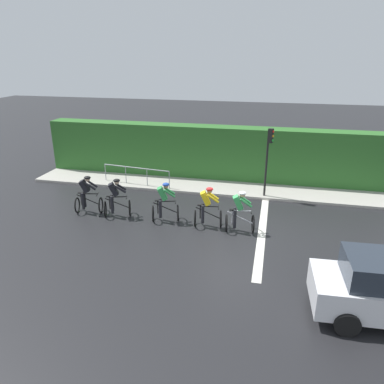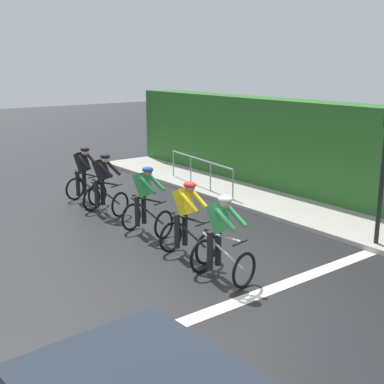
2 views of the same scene
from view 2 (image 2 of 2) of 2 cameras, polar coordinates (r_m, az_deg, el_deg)
name	(u,v)px [view 2 (image 2 of 2)]	position (r m, az deg, el deg)	size (l,w,h in m)	color
ground_plane	(223,275)	(9.90, 3.50, -9.35)	(80.00, 80.00, 0.00)	black
sidewalk_kerb	(305,208)	(14.42, 12.66, -1.77)	(2.80, 18.44, 0.12)	#ADA89E
stone_wall_low	(326,197)	(15.06, 14.91, -0.54)	(0.44, 18.44, 0.47)	tan
hedge_wall	(336,154)	(15.04, 15.92, 4.11)	(1.10, 18.44, 2.89)	#2D6628
road_marking_stop_line	(260,293)	(9.22, 7.72, -11.29)	(7.00, 0.30, 0.01)	silver
cyclist_lead	(84,176)	(14.98, -12.08, 1.77)	(0.91, 1.21, 1.66)	black
cyclist_second	(104,185)	(13.75, -9.93, 0.77)	(1.01, 1.25, 1.66)	black
cyclist_mid	(146,202)	(11.96, -5.27, -1.13)	(0.96, 1.23, 1.66)	black
cyclist_fourth	(187,221)	(10.47, -0.61, -3.33)	(0.86, 1.18, 1.66)	black
cyclist_trailing	(221,239)	(9.43, 3.30, -5.37)	(0.86, 1.18, 1.66)	black
pedestrian_railing_kerbside	(200,166)	(16.14, 0.95, 2.98)	(0.52, 3.71, 1.03)	#999EA3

